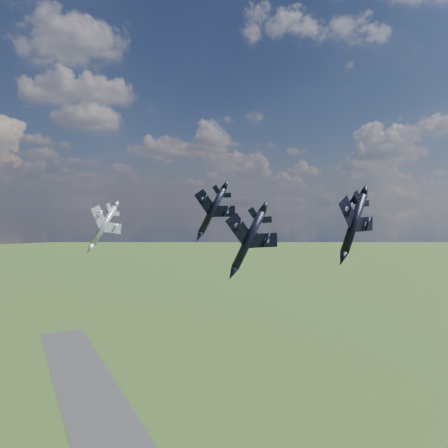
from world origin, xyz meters
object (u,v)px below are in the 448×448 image
jet_high_navy (212,210)px  jet_left_silver (104,226)px  jet_lead_navy (249,240)px  jet_right_navy (354,223)px

jet_high_navy → jet_left_silver: bearing=-162.4°
jet_lead_navy → jet_high_navy: (2.62, 20.94, 5.02)m
jet_lead_navy → jet_right_navy: bearing=-20.8°
jet_lead_navy → jet_high_navy: 21.69m
jet_left_silver → jet_lead_navy: bearing=-68.3°
jet_right_navy → jet_high_navy: size_ratio=1.00×
jet_high_navy → jet_left_silver: jet_high_navy is taller
jet_high_navy → jet_right_navy: bearing=-52.6°
jet_right_navy → jet_high_navy: (-11.74, 32.39, 1.90)m
jet_left_silver → jet_right_navy: bearing=-66.3°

